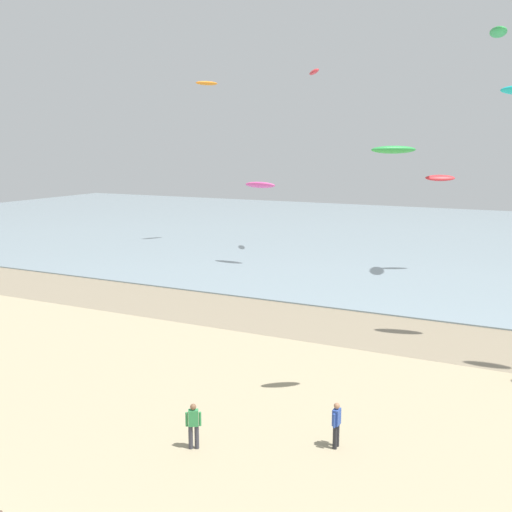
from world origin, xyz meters
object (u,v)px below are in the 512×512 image
(person_mid_beach, at_px, (193,425))
(kite_aloft_6, at_px, (498,32))
(person_nearest_camera, at_px, (336,424))
(kite_aloft_5, at_px, (314,72))
(kite_aloft_7, at_px, (394,150))
(kite_aloft_3, at_px, (260,185))
(kite_aloft_1, at_px, (440,178))
(kite_aloft_8, at_px, (207,83))

(person_mid_beach, height_order, kite_aloft_6, kite_aloft_6)
(person_nearest_camera, distance_m, kite_aloft_5, 43.03)
(person_nearest_camera, xyz_separation_m, kite_aloft_7, (0.59, 4.46, 9.68))
(person_mid_beach, height_order, kite_aloft_5, kite_aloft_5)
(kite_aloft_3, height_order, kite_aloft_5, kite_aloft_5)
(person_mid_beach, bearing_deg, kite_aloft_1, 86.13)
(person_mid_beach, xyz_separation_m, kite_aloft_5, (-10.53, 38.97, 16.78))
(person_nearest_camera, relative_size, kite_aloft_6, 0.48)
(person_nearest_camera, xyz_separation_m, person_mid_beach, (-4.57, -2.34, 0.00))
(kite_aloft_1, height_order, kite_aloft_6, kite_aloft_6)
(person_nearest_camera, height_order, kite_aloft_3, kite_aloft_3)
(kite_aloft_1, bearing_deg, kite_aloft_6, 128.80)
(kite_aloft_6, relative_size, kite_aloft_8, 1.41)
(kite_aloft_5, relative_size, kite_aloft_8, 1.03)
(kite_aloft_6, bearing_deg, person_mid_beach, 154.77)
(kite_aloft_5, distance_m, kite_aloft_6, 17.77)
(kite_aloft_3, xyz_separation_m, kite_aloft_5, (1.92, 7.86, 10.38))
(kite_aloft_3, xyz_separation_m, kite_aloft_6, (18.71, 2.23, 11.78))
(kite_aloft_5, bearing_deg, kite_aloft_3, 133.74)
(person_mid_beach, bearing_deg, kite_aloft_5, 105.13)
(person_nearest_camera, xyz_separation_m, kite_aloft_5, (-15.10, 36.63, 16.78))
(kite_aloft_8, bearing_deg, kite_aloft_1, -67.90)
(kite_aloft_1, bearing_deg, kite_aloft_3, -14.24)
(person_mid_beach, relative_size, kite_aloft_7, 0.93)
(kite_aloft_8, bearing_deg, kite_aloft_3, -96.54)
(kite_aloft_5, xyz_separation_m, kite_aloft_8, (-12.54, 0.97, -0.42))
(kite_aloft_7, bearing_deg, kite_aloft_1, -120.83)
(person_nearest_camera, relative_size, kite_aloft_8, 0.67)
(person_nearest_camera, bearing_deg, kite_aloft_3, 120.61)
(kite_aloft_5, bearing_deg, kite_aloft_8, 53.03)
(kite_aloft_3, relative_size, kite_aloft_6, 0.83)
(person_mid_beach, distance_m, kite_aloft_7, 12.90)
(kite_aloft_6, distance_m, kite_aloft_8, 30.12)
(kite_aloft_1, relative_size, kite_aloft_5, 0.96)
(kite_aloft_6, xyz_separation_m, kite_aloft_7, (-1.11, -26.53, -8.51))
(person_nearest_camera, xyz_separation_m, kite_aloft_6, (1.69, 30.99, 18.19))
(kite_aloft_6, height_order, kite_aloft_7, kite_aloft_6)
(kite_aloft_1, bearing_deg, kite_aloft_7, 66.90)
(person_mid_beach, height_order, kite_aloft_7, kite_aloft_7)
(kite_aloft_8, bearing_deg, kite_aloft_5, -61.21)
(person_nearest_camera, height_order, kite_aloft_5, kite_aloft_5)
(kite_aloft_3, bearing_deg, person_mid_beach, -65.07)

